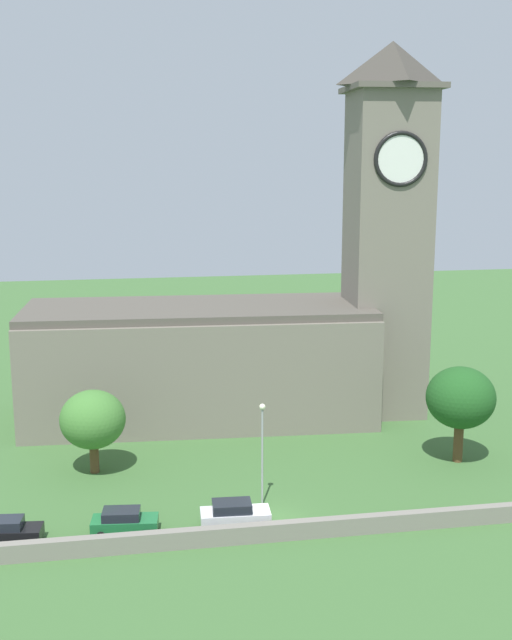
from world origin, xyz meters
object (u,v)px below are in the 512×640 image
Objects in this scene: streetlamp_west_mid at (262,439)px; car_black at (6,531)px; church at (253,325)px; car_green at (124,521)px; tree_riverside_west at (93,420)px; tree_by_tower at (461,398)px; car_white at (234,514)px.

car_black is at bearing -170.68° from streetlamp_west_mid.
church is 5.11× the size of streetlamp_west_mid.
car_black is 1.02× the size of car_green.
church is at bearing 61.50° from car_green.
church is 5.78× the size of tree_riverside_west.
tree_riverside_west reaches higher than car_green.
car_black is 35.76m from tree_by_tower.
tree_by_tower is at bearing 17.75° from streetlamp_west_mid.
car_black is 17.95m from streetlamp_west_mid.
church is 19.52m from tree_riverside_west.
streetlamp_west_mid is at bearing -97.65° from church.
car_white is at bearing -0.57° from car_black.
car_green is at bearing -118.50° from church.
car_white is 21.90m from tree_by_tower.
tree_riverside_west is (5.28, 11.03, 3.49)m from car_black.
church is 8.42× the size of car_black.
streetlamp_west_mid is 14.51m from tree_riverside_west.
tree_by_tower is (29.20, -2.68, 1.04)m from tree_riverside_west.
streetlamp_west_mid is at bearing -34.46° from tree_riverside_west.
tree_riverside_west is (-11.95, 8.20, -0.65)m from streetlamp_west_mid.
church is 31.55m from car_black.
tree_riverside_west is 0.84× the size of tree_by_tower.
tree_by_tower is (14.53, -14.73, -3.52)m from church.
car_black is at bearing 179.43° from car_white.
streetlamp_west_mid is at bearing 15.60° from car_green.
streetlamp_west_mid is 1.13× the size of tree_riverside_west.
tree_by_tower reaches higher than tree_riverside_west.
car_black is 0.69× the size of tree_riverside_west.
car_black is 7.48m from car_green.
streetlamp_west_mid reaches higher than car_green.
car_white is 0.71× the size of tree_riverside_west.
church reaches higher than car_black.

